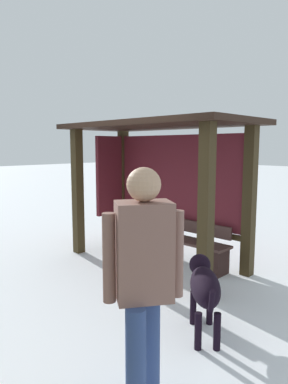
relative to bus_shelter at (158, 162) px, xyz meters
The scene contains 6 objects.
ground_plane 1.69m from the bus_shelter, 62.49° to the right, with size 60.00×60.00×0.00m, color white.
bus_shelter is the anchor object (origin of this frame).
bench_left_inside 1.45m from the bus_shelter, 169.92° to the left, with size 1.16×0.36×0.71m.
bench_center_inside 1.54m from the bus_shelter, ahead, with size 1.16×0.38×0.72m.
person_walking 3.60m from the bus_shelter, 49.40° to the right, with size 0.43×0.52×1.80m.
dog 2.73m from the bus_shelter, 36.63° to the right, with size 0.80×0.87×0.72m.
Camera 1 is at (3.86, -4.18, 1.94)m, focal length 32.77 mm.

